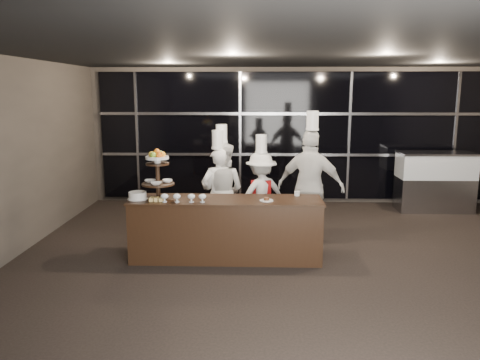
{
  "coord_description": "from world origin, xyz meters",
  "views": [
    {
      "loc": [
        -0.87,
        -5.43,
        2.49
      ],
      "look_at": [
        -1.1,
        1.58,
        1.15
      ],
      "focal_mm": 35.0,
      "sensor_mm": 36.0,
      "label": 1
    }
  ],
  "objects_px": {
    "buffet_counter": "(226,229)",
    "layer_cake": "(138,196)",
    "chef_a": "(218,192)",
    "chef_d": "(311,186)",
    "display_stand": "(158,171)",
    "chef_c": "(261,194)",
    "display_case": "(435,179)",
    "chef_b": "(222,190)"
  },
  "relations": [
    {
      "from": "layer_cake",
      "to": "chef_c",
      "type": "bearing_deg",
      "value": 33.05
    },
    {
      "from": "chef_a",
      "to": "buffet_counter",
      "type": "bearing_deg",
      "value": -78.68
    },
    {
      "from": "chef_a",
      "to": "chef_d",
      "type": "relative_size",
      "value": 0.85
    },
    {
      "from": "chef_b",
      "to": "display_stand",
      "type": "bearing_deg",
      "value": -129.14
    },
    {
      "from": "display_stand",
      "to": "chef_a",
      "type": "xyz_separation_m",
      "value": [
        0.81,
        0.95,
        -0.53
      ]
    },
    {
      "from": "chef_b",
      "to": "chef_d",
      "type": "xyz_separation_m",
      "value": [
        1.47,
        -0.25,
        0.12
      ]
    },
    {
      "from": "chef_b",
      "to": "chef_d",
      "type": "bearing_deg",
      "value": -9.79
    },
    {
      "from": "display_stand",
      "to": "buffet_counter",
      "type": "bearing_deg",
      "value": 0.01
    },
    {
      "from": "buffet_counter",
      "to": "chef_c",
      "type": "relative_size",
      "value": 1.61
    },
    {
      "from": "display_stand",
      "to": "chef_d",
      "type": "xyz_separation_m",
      "value": [
        2.34,
        0.81,
        -0.39
      ]
    },
    {
      "from": "layer_cake",
      "to": "display_case",
      "type": "height_order",
      "value": "display_case"
    },
    {
      "from": "display_case",
      "to": "chef_d",
      "type": "relative_size",
      "value": 0.7
    },
    {
      "from": "chef_c",
      "to": "chef_d",
      "type": "distance_m",
      "value": 0.9
    },
    {
      "from": "layer_cake",
      "to": "chef_b",
      "type": "distance_m",
      "value": 1.62
    },
    {
      "from": "chef_c",
      "to": "chef_d",
      "type": "height_order",
      "value": "chef_d"
    },
    {
      "from": "buffet_counter",
      "to": "layer_cake",
      "type": "xyz_separation_m",
      "value": [
        -1.3,
        -0.05,
        0.51
      ]
    },
    {
      "from": "display_case",
      "to": "chef_b",
      "type": "height_order",
      "value": "chef_b"
    },
    {
      "from": "display_stand",
      "to": "layer_cake",
      "type": "relative_size",
      "value": 2.48
    },
    {
      "from": "chef_b",
      "to": "chef_d",
      "type": "distance_m",
      "value": 1.5
    },
    {
      "from": "chef_a",
      "to": "chef_d",
      "type": "bearing_deg",
      "value": -5.38
    },
    {
      "from": "display_stand",
      "to": "chef_b",
      "type": "bearing_deg",
      "value": 50.86
    },
    {
      "from": "layer_cake",
      "to": "chef_b",
      "type": "relative_size",
      "value": 0.15
    },
    {
      "from": "display_case",
      "to": "chef_c",
      "type": "relative_size",
      "value": 0.87
    },
    {
      "from": "buffet_counter",
      "to": "layer_cake",
      "type": "height_order",
      "value": "layer_cake"
    },
    {
      "from": "buffet_counter",
      "to": "chef_b",
      "type": "distance_m",
      "value": 1.13
    },
    {
      "from": "display_stand",
      "to": "chef_b",
      "type": "relative_size",
      "value": 0.38
    },
    {
      "from": "display_stand",
      "to": "layer_cake",
      "type": "distance_m",
      "value": 0.47
    },
    {
      "from": "chef_a",
      "to": "chef_c",
      "type": "bearing_deg",
      "value": 14.57
    },
    {
      "from": "layer_cake",
      "to": "chef_b",
      "type": "bearing_deg",
      "value": 43.73
    },
    {
      "from": "layer_cake",
      "to": "chef_c",
      "type": "relative_size",
      "value": 0.17
    },
    {
      "from": "buffet_counter",
      "to": "display_stand",
      "type": "relative_size",
      "value": 3.81
    },
    {
      "from": "display_case",
      "to": "chef_a",
      "type": "xyz_separation_m",
      "value": [
        -4.39,
        -2.07,
        0.12
      ]
    },
    {
      "from": "layer_cake",
      "to": "chef_a",
      "type": "height_order",
      "value": "chef_a"
    },
    {
      "from": "layer_cake",
      "to": "chef_a",
      "type": "relative_size",
      "value": 0.16
    },
    {
      "from": "buffet_counter",
      "to": "display_case",
      "type": "height_order",
      "value": "display_case"
    },
    {
      "from": "buffet_counter",
      "to": "chef_d",
      "type": "xyz_separation_m",
      "value": [
        1.34,
        0.81,
        0.49
      ]
    },
    {
      "from": "layer_cake",
      "to": "buffet_counter",
      "type": "bearing_deg",
      "value": 2.2
    },
    {
      "from": "chef_b",
      "to": "buffet_counter",
      "type": "bearing_deg",
      "value": -82.81
    },
    {
      "from": "chef_a",
      "to": "chef_c",
      "type": "xyz_separation_m",
      "value": [
        0.72,
        0.19,
        -0.06
      ]
    },
    {
      "from": "buffet_counter",
      "to": "chef_d",
      "type": "relative_size",
      "value": 1.3
    },
    {
      "from": "display_stand",
      "to": "chef_c",
      "type": "distance_m",
      "value": 2.0
    },
    {
      "from": "display_stand",
      "to": "chef_d",
      "type": "distance_m",
      "value": 2.51
    }
  ]
}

